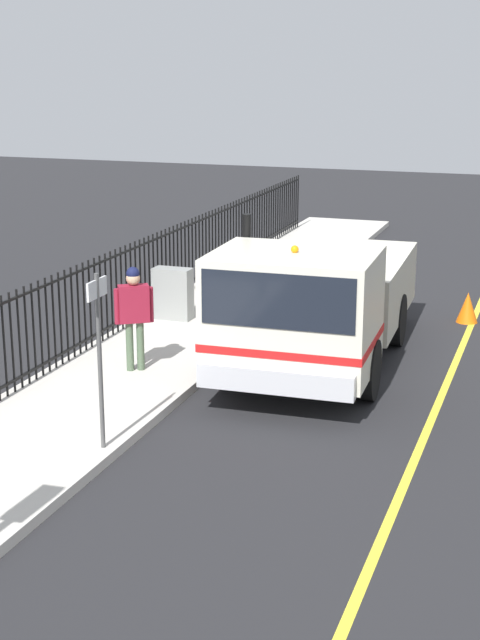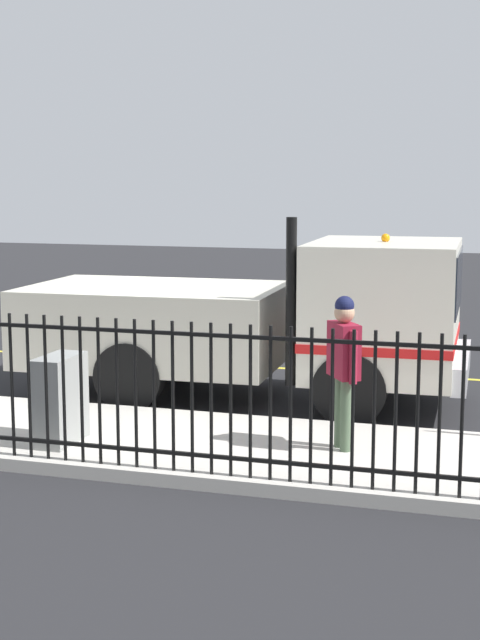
# 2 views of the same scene
# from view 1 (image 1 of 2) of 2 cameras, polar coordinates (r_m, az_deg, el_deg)

# --- Properties ---
(ground_plane) EXTENTS (56.11, 56.11, 0.00)m
(ground_plane) POSITION_cam_1_polar(r_m,az_deg,el_deg) (17.96, 6.43, -1.12)
(ground_plane) COLOR #232326
(ground_plane) RESTS_ON ground
(sidewalk_slab) EXTENTS (2.62, 25.51, 0.15)m
(sidewalk_slab) POSITION_cam_1_polar(r_m,az_deg,el_deg) (18.76, -2.20, -0.08)
(sidewalk_slab) COLOR beige
(sidewalk_slab) RESTS_ON ground
(lane_marking) EXTENTS (0.12, 22.95, 0.01)m
(lane_marking) POSITION_cam_1_polar(r_m,az_deg,el_deg) (17.63, 13.22, -1.74)
(lane_marking) COLOR yellow
(lane_marking) RESTS_ON ground
(work_truck) EXTENTS (2.70, 6.43, 2.68)m
(work_truck) POSITION_cam_1_polar(r_m,az_deg,el_deg) (15.77, 4.54, 1.31)
(work_truck) COLOR silver
(work_truck) RESTS_ON ground
(worker_standing) EXTENTS (0.55, 0.45, 1.74)m
(worker_standing) POSITION_cam_1_polar(r_m,az_deg,el_deg) (15.39, -6.43, 0.76)
(worker_standing) COLOR maroon
(worker_standing) RESTS_ON sidewalk_slab
(iron_fence) EXTENTS (0.04, 21.72, 1.58)m
(iron_fence) POSITION_cam_1_polar(r_m,az_deg,el_deg) (19.00, -5.50, 2.77)
(iron_fence) COLOR black
(iron_fence) RESTS_ON sidewalk_slab
(utility_cabinet) EXTENTS (0.76, 0.36, 1.02)m
(utility_cabinet) POSITION_cam_1_polar(r_m,az_deg,el_deg) (18.59, -4.09, 1.60)
(utility_cabinet) COLOR gray
(utility_cabinet) RESTS_ON sidewalk_slab
(traffic_cone) EXTENTS (0.43, 0.43, 0.61)m
(traffic_cone) POSITION_cam_1_polar(r_m,az_deg,el_deg) (19.43, 13.60, 0.75)
(traffic_cone) COLOR orange
(traffic_cone) RESTS_ON ground
(street_sign) EXTENTS (0.06, 0.50, 2.36)m
(street_sign) POSITION_cam_1_polar(r_m,az_deg,el_deg) (12.21, -8.52, -1.25)
(street_sign) COLOR #4C4C4C
(street_sign) RESTS_ON sidewalk_slab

